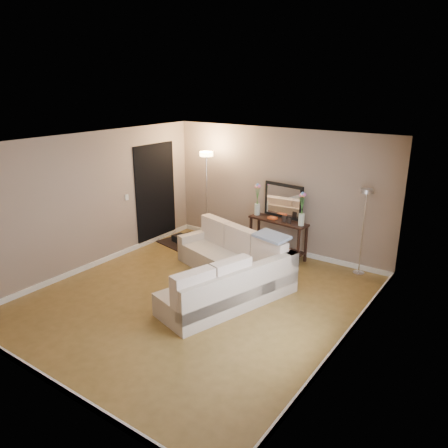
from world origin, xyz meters
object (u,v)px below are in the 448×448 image
Objects in this scene: sectional_sofa at (229,269)px; console_table at (274,235)px; floor_lamp_lit at (207,179)px; floor_lamp_unlit at (364,215)px.

console_table is (-0.05, 1.74, 0.12)m from sectional_sofa.
console_table is 0.64× the size of floor_lamp_lit.
sectional_sofa is 2.66m from floor_lamp_unlit.
console_table is 1.91m from floor_lamp_unlit.
floor_lamp_lit reaches higher than floor_lamp_unlit.
sectional_sofa is 1.75m from console_table.
floor_lamp_lit reaches higher than console_table.
floor_lamp_unlit is (3.40, 0.25, -0.28)m from floor_lamp_lit.
console_table is at bearing 5.19° from floor_lamp_lit.
floor_lamp_lit is at bearing 136.53° from sectional_sofa.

